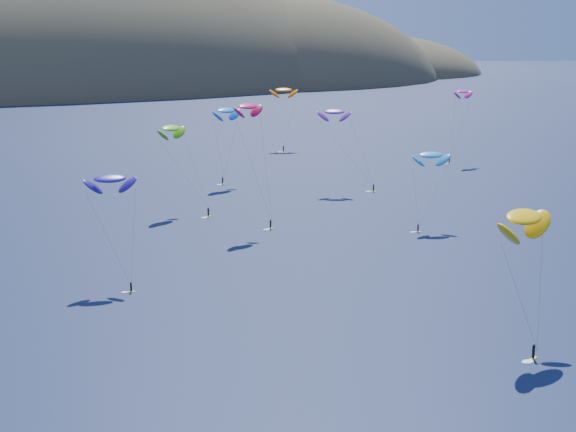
{
  "coord_description": "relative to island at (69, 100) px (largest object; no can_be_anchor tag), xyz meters",
  "views": [
    {
      "loc": [
        -76.9,
        -48.29,
        42.97
      ],
      "look_at": [
        -14.38,
        80.0,
        9.0
      ],
      "focal_mm": 50.0,
      "sensor_mm": 36.0,
      "label": 1
    }
  ],
  "objects": [
    {
      "name": "kitesurfer_9",
      "position": [
        -47.91,
        -450.46,
        36.65
      ],
      "size": [
        8.81,
        10.82,
        28.23
      ],
      "rotation": [
        0.0,
        0.0,
        0.41
      ],
      "color": "#E1FD1C",
      "rests_on": "ground"
    },
    {
      "name": "kitesurfer_6",
      "position": [
        -11.45,
        -423.72,
        31.35
      ],
      "size": [
        12.51,
        13.72,
        23.07
      ],
      "rotation": [
        0.0,
        0.0,
        -0.47
      ],
      "color": "#E1FD1C",
      "rests_on": "ground"
    },
    {
      "name": "kitesurfer_10",
      "position": [
        -84.81,
        -476.77,
        28.33
      ],
      "size": [
        8.88,
        11.93,
        19.96
      ],
      "rotation": [
        0.0,
        0.0,
        -0.15
      ],
      "color": "#E1FD1C",
      "rests_on": "ground"
    },
    {
      "name": "kitesurfer_11",
      "position": [
        8.95,
        -350.03,
        31.28
      ],
      "size": [
        10.88,
        14.11,
        23.21
      ],
      "rotation": [
        0.0,
        0.0,
        -0.34
      ],
      "color": "#E1FD1C",
      "rests_on": "ground"
    },
    {
      "name": "kitesurfer_5",
      "position": [
        -12.48,
        -468.81,
        26.23
      ],
      "size": [
        11.46,
        8.22,
        17.85
      ],
      "rotation": [
        0.0,
        0.0,
        -0.24
      ],
      "color": "#E1FD1C",
      "rests_on": "ground"
    },
    {
      "name": "island",
      "position": [
        0.0,
        0.0,
        0.0
      ],
      "size": [
        730.0,
        300.0,
        210.0
      ],
      "color": "#3D3526",
      "rests_on": "ground"
    },
    {
      "name": "kitesurfer_8",
      "position": [
        47.64,
        -402.49,
        33.08
      ],
      "size": [
        11.6,
        6.26,
        24.52
      ],
      "rotation": [
        0.0,
        0.0,
        0.19
      ],
      "color": "#E1FD1C",
      "rests_on": "ground"
    },
    {
      "name": "kitesurfer_3",
      "position": [
        -58.53,
        -429.11,
        30.13
      ],
      "size": [
        10.17,
        16.72,
        21.94
      ],
      "rotation": [
        0.0,
        0.0,
        0.59
      ],
      "color": "#E1FD1C",
      "rests_on": "ground"
    },
    {
      "name": "kitesurfer_4",
      "position": [
        -34.12,
        -402.81,
        30.81
      ],
      "size": [
        10.78,
        8.26,
        22.84
      ],
      "rotation": [
        0.0,
        0.0,
        0.44
      ],
      "color": "#E1FD1C",
      "rests_on": "ground"
    },
    {
      "name": "kitesurfer_2",
      "position": [
        -40.61,
        -529.1,
        28.24
      ],
      "size": [
        12.38,
        11.85,
        20.67
      ],
      "rotation": [
        0.0,
        0.0,
        0.33
      ],
      "color": "#E1FD1C",
      "rests_on": "ground"
    }
  ]
}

